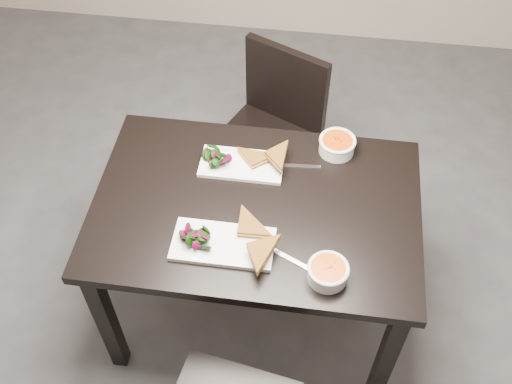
# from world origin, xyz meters

# --- Properties ---
(ground) EXTENTS (5.00, 5.00, 0.00)m
(ground) POSITION_xyz_m (0.00, 0.00, 0.00)
(ground) COLOR #47474C
(ground) RESTS_ON ground
(table) EXTENTS (1.20, 0.80, 0.75)m
(table) POSITION_xyz_m (0.14, 0.37, 0.65)
(table) COLOR black
(table) RESTS_ON ground
(chair_far) EXTENTS (0.56, 0.56, 0.85)m
(chair_far) POSITION_xyz_m (0.12, 1.06, 0.48)
(chair_far) COLOR black
(chair_far) RESTS_ON ground
(plate_near) EXTENTS (0.35, 0.18, 0.02)m
(plate_near) POSITION_xyz_m (0.05, 0.17, 0.76)
(plate_near) COLOR white
(plate_near) RESTS_ON table
(sandwich_near) EXTENTS (0.18, 0.14, 0.06)m
(sandwich_near) POSITION_xyz_m (0.11, 0.18, 0.80)
(sandwich_near) COLOR #996420
(sandwich_near) RESTS_ON plate_near
(salad_near) EXTENTS (0.11, 0.10, 0.05)m
(salad_near) POSITION_xyz_m (-0.05, 0.17, 0.79)
(salad_near) COLOR black
(salad_near) RESTS_ON plate_near
(soup_bowl_near) EXTENTS (0.14, 0.14, 0.06)m
(soup_bowl_near) POSITION_xyz_m (0.41, 0.09, 0.79)
(soup_bowl_near) COLOR white
(soup_bowl_near) RESTS_ON table
(cutlery_near) EXTENTS (0.17, 0.09, 0.00)m
(cutlery_near) POSITION_xyz_m (0.27, 0.15, 0.75)
(cutlery_near) COLOR silver
(cutlery_near) RESTS_ON table
(plate_far) EXTENTS (0.32, 0.16, 0.02)m
(plate_far) POSITION_xyz_m (0.05, 0.55, 0.76)
(plate_far) COLOR white
(plate_far) RESTS_ON table
(sandwich_far) EXTENTS (0.20, 0.19, 0.05)m
(sandwich_far) POSITION_xyz_m (0.12, 0.53, 0.79)
(sandwich_far) COLOR #996420
(sandwich_far) RESTS_ON plate_far
(salad_far) EXTENTS (0.10, 0.09, 0.04)m
(salad_far) POSITION_xyz_m (-0.05, 0.55, 0.79)
(salad_far) COLOR black
(salad_far) RESTS_ON plate_far
(soup_bowl_far) EXTENTS (0.14, 0.14, 0.07)m
(soup_bowl_far) POSITION_xyz_m (0.41, 0.68, 0.79)
(soup_bowl_far) COLOR white
(soup_bowl_far) RESTS_ON table
(cutlery_far) EXTENTS (0.18, 0.03, 0.00)m
(cutlery_far) POSITION_xyz_m (0.27, 0.57, 0.75)
(cutlery_far) COLOR silver
(cutlery_far) RESTS_ON table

